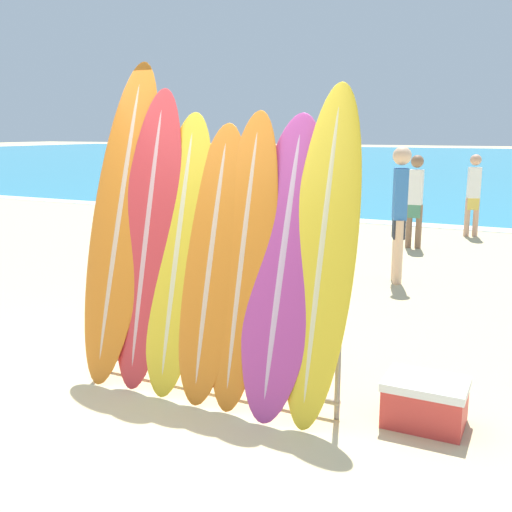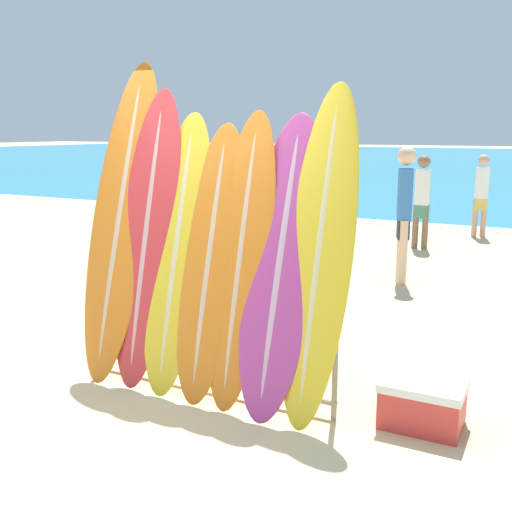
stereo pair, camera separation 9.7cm
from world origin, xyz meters
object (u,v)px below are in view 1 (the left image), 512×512
at_px(surfboard_slot_4, 243,260).
at_px(person_near_water, 400,209).
at_px(surfboard_rack, 211,332).
at_px(surfboard_slot_6, 322,254).
at_px(surfboard_slot_2, 178,253).
at_px(person_mid_beach, 473,192).
at_px(surfboard_slot_5, 283,265).
at_px(surfboard_slot_1, 148,238).
at_px(person_far_left, 280,222).
at_px(cooler_box, 425,402).
at_px(surfboard_slot_3, 212,263).
at_px(surfboard_slot_0, 121,220).
at_px(person_far_right, 415,198).

distance_m(surfboard_slot_4, person_near_water, 4.09).
distance_m(surfboard_rack, surfboard_slot_6, 1.11).
distance_m(surfboard_slot_2, person_mid_beach, 8.38).
bearing_deg(surfboard_slot_5, surfboard_slot_1, 179.10).
xyz_separation_m(surfboard_slot_1, person_near_water, (1.09, 4.06, -0.19)).
bearing_deg(person_mid_beach, surfboard_slot_5, -112.74).
bearing_deg(surfboard_slot_5, surfboard_slot_2, -179.88).
height_order(person_far_left, cooler_box, person_far_left).
relative_size(surfboard_slot_3, person_mid_beach, 1.32).
height_order(surfboard_slot_0, person_far_left, surfboard_slot_0).
bearing_deg(person_mid_beach, surfboard_slot_3, -116.66).
bearing_deg(person_far_right, cooler_box, -79.64).
xyz_separation_m(surfboard_slot_3, person_mid_beach, (0.96, 8.29, -0.18)).
height_order(surfboard_slot_2, person_far_right, surfboard_slot_2).
xyz_separation_m(surfboard_slot_1, person_far_left, (-0.08, 2.81, -0.27)).
xyz_separation_m(surfboard_slot_5, person_far_right, (-0.38, 6.60, -0.20)).
bearing_deg(person_far_left, surfboard_slot_4, -32.35).
height_order(person_mid_beach, cooler_box, person_mid_beach).
height_order(surfboard_slot_1, person_mid_beach, surfboard_slot_1).
bearing_deg(surfboard_slot_4, surfboard_slot_1, 178.52).
bearing_deg(surfboard_slot_0, surfboard_slot_3, -5.12).
distance_m(surfboard_slot_5, surfboard_slot_6, 0.30).
relative_size(surfboard_slot_0, surfboard_slot_1, 1.10).
bearing_deg(surfboard_slot_5, person_mid_beach, 87.35).
bearing_deg(surfboard_slot_4, surfboard_slot_3, -176.54).
height_order(surfboard_slot_0, surfboard_slot_3, surfboard_slot_0).
relative_size(surfboard_slot_6, person_mid_beach, 1.50).
bearing_deg(person_far_left, surfboard_slot_0, -55.16).
xyz_separation_m(surfboard_slot_4, person_near_water, (0.23, 4.09, -0.10)).
relative_size(surfboard_slot_4, cooler_box, 3.89).
bearing_deg(surfboard_slot_0, surfboard_slot_1, -8.35).
relative_size(person_mid_beach, person_far_left, 0.94).
bearing_deg(person_far_left, person_near_water, 86.54).
xyz_separation_m(person_far_left, person_far_right, (0.88, 3.78, -0.04)).
bearing_deg(surfboard_slot_2, surfboard_slot_4, -0.19).
relative_size(surfboard_slot_6, person_far_right, 1.47).
relative_size(surfboard_slot_4, surfboard_slot_6, 0.92).
bearing_deg(surfboard_rack, person_mid_beach, 83.30).
xyz_separation_m(surfboard_slot_0, person_far_left, (0.22, 2.76, -0.38)).
bearing_deg(surfboard_slot_4, cooler_box, 7.20).
height_order(surfboard_slot_2, surfboard_slot_5, surfboard_slot_2).
relative_size(person_far_right, cooler_box, 2.88).
height_order(surfboard_slot_2, surfboard_slot_3, surfboard_slot_2).
xyz_separation_m(person_mid_beach, cooler_box, (0.63, -8.11, -0.69)).
distance_m(surfboard_slot_1, cooler_box, 2.41).
relative_size(person_near_water, person_mid_beach, 1.15).
bearing_deg(person_near_water, surfboard_slot_2, 149.42).
bearing_deg(cooler_box, surfboard_slot_2, -175.00).
bearing_deg(person_far_right, person_far_left, -104.85).
bearing_deg(cooler_box, surfboard_slot_3, -173.40).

